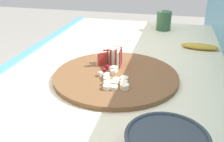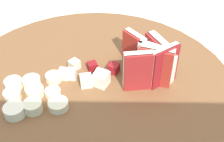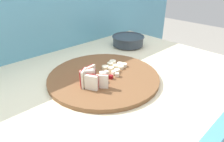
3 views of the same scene
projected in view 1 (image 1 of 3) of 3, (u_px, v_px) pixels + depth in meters
cutting_board at (116, 76)px, 0.94m from camera, size 0.45×0.45×0.02m
apple_wedge_fan at (114, 56)px, 1.01m from camera, size 0.08×0.10×0.07m
apple_dice_pile at (110, 71)px, 0.94m from camera, size 0.10×0.06×0.02m
banana_slice_rows at (116, 83)px, 0.86m from camera, size 0.10×0.10×0.02m
banana_peel at (200, 46)px, 1.22m from camera, size 0.07×0.18×0.03m
small_jar at (164, 21)px, 1.51m from camera, size 0.08×0.08×0.11m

